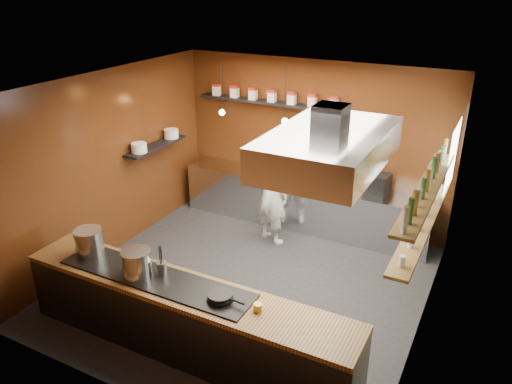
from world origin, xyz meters
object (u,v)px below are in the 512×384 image
Objects in this scene: stockpot_large at (89,242)px; stockpot_small at (137,263)px; extractor_hood at (329,147)px; espresso_machine at (378,184)px; chef at (272,193)px.

stockpot_large reaches higher than stockpot_small.
extractor_hood reaches higher than espresso_machine.
stockpot_small is at bearing -146.57° from extractor_hood.
chef is (-1.57, 1.80, -1.60)m from extractor_hood.
extractor_hood is 5.49× the size of stockpot_large.
stockpot_large is (-2.79, -1.15, -1.39)m from extractor_hood.
stockpot_small is at bearing -109.67° from espresso_machine.
stockpot_large is at bearing 172.65° from stockpot_small.
chef is at bearing 131.11° from extractor_hood.
stockpot_small is 0.20× the size of chef.
stockpot_large is 0.89m from stockpot_small.
extractor_hood is at bearing 150.86° from chef.
stockpot_small is (0.88, -0.11, -0.01)m from stockpot_large.
chef is (0.34, 3.07, -0.21)m from stockpot_small.
stockpot_large is 3.20m from chef.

